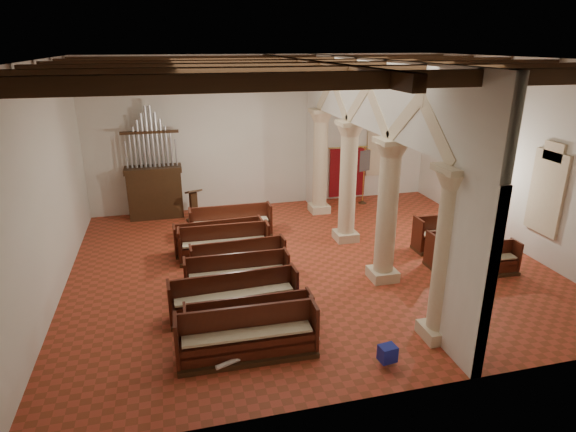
# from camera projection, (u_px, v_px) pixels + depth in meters

# --- Properties ---
(floor) EXTENTS (14.00, 14.00, 0.00)m
(floor) POSITION_uv_depth(u_px,v_px,m) (308.00, 263.00, 14.82)
(floor) COLOR #9E3622
(floor) RESTS_ON ground
(ceiling) EXTENTS (14.00, 14.00, 0.00)m
(ceiling) POSITION_uv_depth(u_px,v_px,m) (311.00, 59.00, 12.77)
(ceiling) COLOR black
(ceiling) RESTS_ON wall_back
(wall_back) EXTENTS (14.00, 0.02, 6.00)m
(wall_back) POSITION_uv_depth(u_px,v_px,m) (266.00, 133.00, 19.26)
(wall_back) COLOR silver
(wall_back) RESTS_ON floor
(wall_front) EXTENTS (14.00, 0.02, 6.00)m
(wall_front) POSITION_uv_depth(u_px,v_px,m) (408.00, 252.00, 8.33)
(wall_front) COLOR silver
(wall_front) RESTS_ON floor
(wall_left) EXTENTS (0.02, 12.00, 6.00)m
(wall_left) POSITION_uv_depth(u_px,v_px,m) (44.00, 186.00, 12.18)
(wall_left) COLOR silver
(wall_left) RESTS_ON floor
(wall_right) EXTENTS (0.02, 12.00, 6.00)m
(wall_right) POSITION_uv_depth(u_px,v_px,m) (518.00, 156.00, 15.40)
(wall_right) COLOR silver
(wall_right) RESTS_ON floor
(ceiling_beams) EXTENTS (13.80, 11.80, 0.30)m
(ceiling_beams) POSITION_uv_depth(u_px,v_px,m) (311.00, 66.00, 12.83)
(ceiling_beams) COLOR #331F10
(ceiling_beams) RESTS_ON wall_back
(arcade) EXTENTS (0.90, 11.90, 6.00)m
(arcade) POSITION_uv_depth(u_px,v_px,m) (369.00, 146.00, 14.02)
(arcade) COLOR beige
(arcade) RESTS_ON floor
(window_right_a) EXTENTS (0.03, 1.00, 2.20)m
(window_right_a) POSITION_uv_depth(u_px,v_px,m) (548.00, 193.00, 14.31)
(window_right_a) COLOR #398268
(window_right_a) RESTS_ON wall_right
(window_right_b) EXTENTS (0.03, 1.00, 2.20)m
(window_right_b) POSITION_uv_depth(u_px,v_px,m) (469.00, 162.00, 17.95)
(window_right_b) COLOR #398268
(window_right_b) RESTS_ON wall_right
(window_back) EXTENTS (1.00, 0.03, 2.20)m
(window_back) POSITION_uv_depth(u_px,v_px,m) (381.00, 146.00, 20.67)
(window_back) COLOR #398268
(window_back) RESTS_ON wall_back
(pipe_organ) EXTENTS (2.10, 0.85, 4.40)m
(pipe_organ) POSITION_uv_depth(u_px,v_px,m) (154.00, 183.00, 18.33)
(pipe_organ) COLOR #331F10
(pipe_organ) RESTS_ON floor
(lectern) EXTENTS (0.64, 0.68, 1.34)m
(lectern) POSITION_uv_depth(u_px,v_px,m) (194.00, 208.00, 18.02)
(lectern) COLOR #391F12
(lectern) RESTS_ON floor
(dossal_curtain) EXTENTS (1.80, 0.07, 2.17)m
(dossal_curtain) POSITION_uv_depth(u_px,v_px,m) (347.00, 172.00, 20.62)
(dossal_curtain) COLOR maroon
(dossal_curtain) RESTS_ON floor
(processional_banner) EXTENTS (0.53, 0.68, 2.45)m
(processional_banner) POSITION_uv_depth(u_px,v_px,m) (363.00, 185.00, 20.08)
(processional_banner) COLOR #331F10
(processional_banner) RESTS_ON floor
(hymnal_box_a) EXTENTS (0.38, 0.33, 0.35)m
(hymnal_box_a) POSITION_uv_depth(u_px,v_px,m) (388.00, 353.00, 10.09)
(hymnal_box_a) COLOR navy
(hymnal_box_a) RESTS_ON floor
(hymnal_box_b) EXTENTS (0.42, 0.38, 0.34)m
(hymnal_box_b) POSITION_uv_depth(u_px,v_px,m) (307.00, 310.00, 11.72)
(hymnal_box_b) COLOR #163C9A
(hymnal_box_b) RESTS_ON floor
(hymnal_box_c) EXTENTS (0.38, 0.32, 0.35)m
(hymnal_box_c) POSITION_uv_depth(u_px,v_px,m) (281.00, 259.00, 14.44)
(hymnal_box_c) COLOR navy
(hymnal_box_c) RESTS_ON floor
(tube_heater_a) EXTENTS (1.02, 0.46, 0.11)m
(tube_heater_a) POSITION_uv_depth(u_px,v_px,m) (239.00, 359.00, 10.10)
(tube_heater_a) COLOR white
(tube_heater_a) RESTS_ON floor
(tube_heater_b) EXTENTS (1.11, 0.18, 0.11)m
(tube_heater_b) POSITION_uv_depth(u_px,v_px,m) (295.00, 341.00, 10.72)
(tube_heater_b) COLOR white
(tube_heater_b) RESTS_ON floor
(nave_pew_0) EXTENTS (3.02, 0.83, 1.15)m
(nave_pew_0) POSITION_uv_depth(u_px,v_px,m) (248.00, 342.00, 10.29)
(nave_pew_0) COLOR #331F10
(nave_pew_0) RESTS_ON floor
(nave_pew_1) EXTENTS (2.93, 0.64, 0.96)m
(nave_pew_1) POSITION_uv_depth(u_px,v_px,m) (250.00, 325.00, 11.05)
(nave_pew_1) COLOR #331F10
(nave_pew_1) RESTS_ON floor
(nave_pew_2) EXTENTS (3.21, 0.86, 1.07)m
(nave_pew_2) POSITION_uv_depth(u_px,v_px,m) (235.00, 302.00, 11.94)
(nave_pew_2) COLOR #331F10
(nave_pew_2) RESTS_ON floor
(nave_pew_3) EXTENTS (2.83, 0.74, 1.04)m
(nave_pew_3) POSITION_uv_depth(u_px,v_px,m) (237.00, 279.00, 13.10)
(nave_pew_3) COLOR #331F10
(nave_pew_3) RESTS_ON floor
(nave_pew_4) EXTENTS (2.82, 0.76, 0.96)m
(nave_pew_4) POSITION_uv_depth(u_px,v_px,m) (239.00, 262.00, 14.16)
(nave_pew_4) COLOR #331F10
(nave_pew_4) RESTS_ON floor
(nave_pew_5) EXTENTS (2.82, 0.79, 1.09)m
(nave_pew_5) POSITION_uv_depth(u_px,v_px,m) (225.00, 248.00, 15.02)
(nave_pew_5) COLOR #331F10
(nave_pew_5) RESTS_ON floor
(nave_pew_6) EXTENTS (2.89, 0.80, 0.99)m
(nave_pew_6) POSITION_uv_depth(u_px,v_px,m) (219.00, 241.00, 15.64)
(nave_pew_6) COLOR #331F10
(nave_pew_6) RESTS_ON floor
(nave_pew_7) EXTENTS (2.81, 0.76, 1.12)m
(nave_pew_7) POSITION_uv_depth(u_px,v_px,m) (231.00, 227.00, 16.68)
(nave_pew_7) COLOR #331F10
(nave_pew_7) RESTS_ON floor
(aisle_pew_0) EXTENTS (1.91, 0.74, 0.97)m
(aisle_pew_0) POSITION_uv_depth(u_px,v_px,m) (486.00, 264.00, 14.05)
(aisle_pew_0) COLOR #331F10
(aisle_pew_0) RESTS_ON floor
(aisle_pew_1) EXTENTS (2.01, 0.75, 1.12)m
(aisle_pew_1) POSITION_uv_depth(u_px,v_px,m) (459.00, 253.00, 14.61)
(aisle_pew_1) COLOR #331F10
(aisle_pew_1) RESTS_ON floor
(aisle_pew_2) EXTENTS (2.08, 0.77, 1.15)m
(aisle_pew_2) POSITION_uv_depth(u_px,v_px,m) (445.00, 238.00, 15.73)
(aisle_pew_2) COLOR #331F10
(aisle_pew_2) RESTS_ON floor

